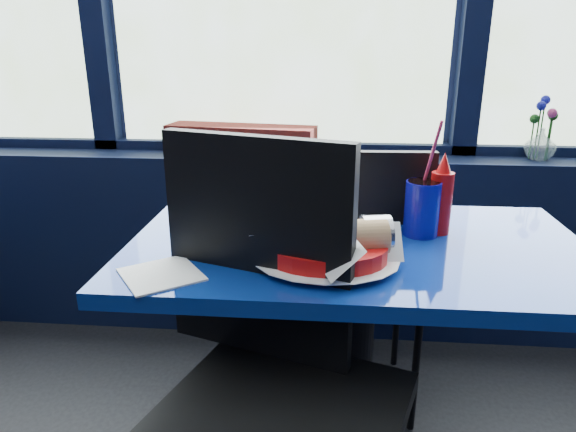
{
  "coord_description": "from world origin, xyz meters",
  "views": [
    {
      "loc": [
        0.23,
        0.72,
        1.25
      ],
      "look_at": [
        0.12,
        1.98,
        0.82
      ],
      "focal_mm": 32.0,
      "sensor_mm": 36.0,
      "label": 1
    }
  ],
  "objects_px": {
    "chair_near_front": "(270,354)",
    "soda_cup": "(422,207)",
    "near_table": "(354,303)",
    "flower_vase": "(541,141)",
    "food_basket": "(329,250)",
    "chair_near_back": "(358,267)",
    "ketchup_bottle": "(441,198)",
    "planter_box": "(241,140)"
  },
  "relations": [
    {
      "from": "chair_near_front",
      "to": "soda_cup",
      "type": "distance_m",
      "value": 0.58
    },
    {
      "from": "near_table",
      "to": "flower_vase",
      "type": "bearing_deg",
      "value": 48.28
    },
    {
      "from": "food_basket",
      "to": "soda_cup",
      "type": "bearing_deg",
      "value": 56.64
    },
    {
      "from": "near_table",
      "to": "soda_cup",
      "type": "relative_size",
      "value": 3.77
    },
    {
      "from": "near_table",
      "to": "food_basket",
      "type": "distance_m",
      "value": 0.28
    },
    {
      "from": "flower_vase",
      "to": "soda_cup",
      "type": "relative_size",
      "value": 0.8
    },
    {
      "from": "chair_near_back",
      "to": "soda_cup",
      "type": "bearing_deg",
      "value": 123.32
    },
    {
      "from": "near_table",
      "to": "ketchup_bottle",
      "type": "height_order",
      "value": "ketchup_bottle"
    },
    {
      "from": "flower_vase",
      "to": "food_basket",
      "type": "height_order",
      "value": "flower_vase"
    },
    {
      "from": "chair_near_front",
      "to": "planter_box",
      "type": "height_order",
      "value": "chair_near_front"
    },
    {
      "from": "planter_box",
      "to": "food_basket",
      "type": "xyz_separation_m",
      "value": [
        0.38,
        -1.0,
        -0.07
      ]
    },
    {
      "from": "near_table",
      "to": "flower_vase",
      "type": "relative_size",
      "value": 4.71
    },
    {
      "from": "soda_cup",
      "to": "food_basket",
      "type": "bearing_deg",
      "value": -137.08
    },
    {
      "from": "food_basket",
      "to": "ketchup_bottle",
      "type": "height_order",
      "value": "ketchup_bottle"
    },
    {
      "from": "chair_near_back",
      "to": "planter_box",
      "type": "relative_size",
      "value": 1.54
    },
    {
      "from": "near_table",
      "to": "food_basket",
      "type": "height_order",
      "value": "food_basket"
    },
    {
      "from": "chair_near_back",
      "to": "flower_vase",
      "type": "xyz_separation_m",
      "value": [
        0.74,
        0.58,
        0.32
      ]
    },
    {
      "from": "chair_near_back",
      "to": "soda_cup",
      "type": "distance_m",
      "value": 0.38
    },
    {
      "from": "chair_near_front",
      "to": "ketchup_bottle",
      "type": "xyz_separation_m",
      "value": [
        0.42,
        0.42,
        0.24
      ]
    },
    {
      "from": "chair_near_back",
      "to": "food_basket",
      "type": "relative_size",
      "value": 2.76
    },
    {
      "from": "chair_near_front",
      "to": "flower_vase",
      "type": "relative_size",
      "value": 4.17
    },
    {
      "from": "near_table",
      "to": "soda_cup",
      "type": "distance_m",
      "value": 0.32
    },
    {
      "from": "flower_vase",
      "to": "ketchup_bottle",
      "type": "bearing_deg",
      "value": -125.1
    },
    {
      "from": "flower_vase",
      "to": "ketchup_bottle",
      "type": "xyz_separation_m",
      "value": [
        -0.54,
        -0.77,
        -0.03
      ]
    },
    {
      "from": "chair_near_back",
      "to": "planter_box",
      "type": "height_order",
      "value": "chair_near_back"
    },
    {
      "from": "near_table",
      "to": "chair_near_back",
      "type": "height_order",
      "value": "chair_near_back"
    },
    {
      "from": "soda_cup",
      "to": "near_table",
      "type": "bearing_deg",
      "value": -157.84
    },
    {
      "from": "near_table",
      "to": "chair_near_back",
      "type": "xyz_separation_m",
      "value": [
        0.02,
        0.28,
        -0.02
      ]
    },
    {
      "from": "soda_cup",
      "to": "chair_near_front",
      "type": "bearing_deg",
      "value": -132.84
    },
    {
      "from": "chair_near_front",
      "to": "planter_box",
      "type": "distance_m",
      "value": 1.22
    },
    {
      "from": "chair_near_front",
      "to": "chair_near_back",
      "type": "relative_size",
      "value": 1.11
    },
    {
      "from": "planter_box",
      "to": "flower_vase",
      "type": "xyz_separation_m",
      "value": [
        1.22,
        0.02,
        0.02
      ]
    },
    {
      "from": "chair_near_front",
      "to": "soda_cup",
      "type": "bearing_deg",
      "value": 65.61
    },
    {
      "from": "food_basket",
      "to": "ketchup_bottle",
      "type": "distance_m",
      "value": 0.4
    },
    {
      "from": "near_table",
      "to": "soda_cup",
      "type": "height_order",
      "value": "soda_cup"
    },
    {
      "from": "food_basket",
      "to": "chair_near_front",
      "type": "bearing_deg",
      "value": -112.19
    },
    {
      "from": "chair_near_front",
      "to": "food_basket",
      "type": "bearing_deg",
      "value": 72.55
    },
    {
      "from": "near_table",
      "to": "chair_near_front",
      "type": "bearing_deg",
      "value": -120.69
    },
    {
      "from": "planter_box",
      "to": "flower_vase",
      "type": "bearing_deg",
      "value": 9.58
    },
    {
      "from": "food_basket",
      "to": "ketchup_bottle",
      "type": "xyz_separation_m",
      "value": [
        0.3,
        0.25,
        0.06
      ]
    },
    {
      "from": "near_table",
      "to": "chair_near_front",
      "type": "distance_m",
      "value": 0.38
    },
    {
      "from": "flower_vase",
      "to": "chair_near_front",
      "type": "bearing_deg",
      "value": -128.99
    }
  ]
}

